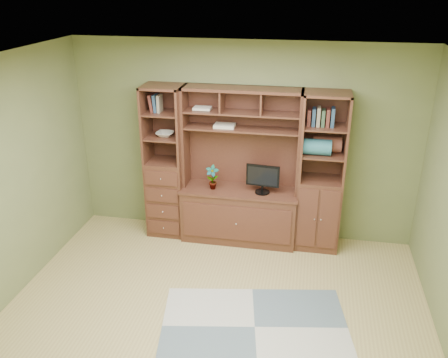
% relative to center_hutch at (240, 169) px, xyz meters
% --- Properties ---
extents(room, '(4.60, 4.10, 2.64)m').
position_rel_center_hutch_xyz_m(room, '(0.00, -1.73, 0.28)').
color(room, tan).
rests_on(room, ground).
extents(center_hutch, '(1.54, 0.53, 2.05)m').
position_rel_center_hutch_xyz_m(center_hutch, '(0.00, 0.00, 0.00)').
color(center_hutch, '#4C271A').
rests_on(center_hutch, ground).
extents(left_tower, '(0.50, 0.45, 2.05)m').
position_rel_center_hutch_xyz_m(left_tower, '(-1.00, 0.04, 0.00)').
color(left_tower, '#4C271A').
rests_on(left_tower, ground).
extents(right_tower, '(0.55, 0.45, 2.05)m').
position_rel_center_hutch_xyz_m(right_tower, '(1.02, 0.04, 0.00)').
color(right_tower, '#4C271A').
rests_on(right_tower, ground).
extents(rug, '(2.08, 1.57, 0.01)m').
position_rel_center_hutch_xyz_m(rug, '(0.45, -1.74, -1.02)').
color(rug, gray).
rests_on(rug, ground).
extents(monitor, '(0.44, 0.23, 0.52)m').
position_rel_center_hutch_xyz_m(monitor, '(0.30, -0.03, -0.03)').
color(monitor, black).
rests_on(monitor, center_hutch).
extents(orchid, '(0.17, 0.12, 0.32)m').
position_rel_center_hutch_xyz_m(orchid, '(-0.36, -0.03, -0.13)').
color(orchid, '#B0483B').
rests_on(orchid, center_hutch).
extents(magazines, '(0.26, 0.19, 0.04)m').
position_rel_center_hutch_xyz_m(magazines, '(-0.22, 0.09, 0.54)').
color(magazines, beige).
rests_on(magazines, center_hutch).
extents(bowl, '(0.23, 0.23, 0.06)m').
position_rel_center_hutch_xyz_m(bowl, '(-0.99, 0.04, 0.39)').
color(bowl, beige).
rests_on(bowl, left_tower).
extents(blanket_teal, '(0.33, 0.19, 0.19)m').
position_rel_center_hutch_xyz_m(blanket_teal, '(0.95, -0.01, 0.36)').
color(blanket_teal, '#2C6874').
rests_on(blanket_teal, right_tower).
extents(blanket_red, '(0.35, 0.19, 0.19)m').
position_rel_center_hutch_xyz_m(blanket_red, '(1.07, 0.12, 0.36)').
color(blanket_red, brown).
rests_on(blanket_red, right_tower).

